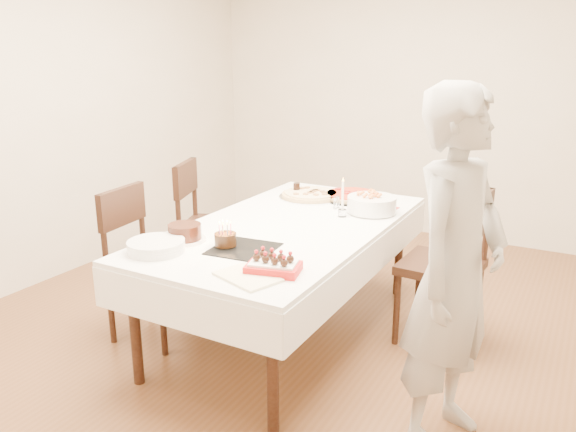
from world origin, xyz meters
The scene contains 22 objects.
floor centered at (0.00, 0.00, 0.00)m, with size 5.00×5.00×0.00m, color brown.
wall_back centered at (0.00, 2.50, 1.35)m, with size 4.50×0.04×2.70m, color beige.
wall_left centered at (-2.25, 0.00, 1.35)m, with size 0.04×5.00×2.70m, color beige.
dining_table centered at (-0.09, -0.07, 0.38)m, with size 1.14×2.14×0.75m, color white.
chair_right_savory centered at (0.80, 0.31, 0.50)m, with size 0.51×0.51×1.01m, color black, non-canonical shape.
chair_left_savory centered at (-0.94, 0.30, 0.51)m, with size 0.52×0.52×1.01m, color black, non-canonical shape.
chair_left_dessert centered at (-0.82, -0.53, 0.49)m, with size 0.50×0.50×0.99m, color black, non-canonical shape.
person centered at (1.08, -0.62, 0.84)m, with size 0.61×0.40×1.69m, color #9F9A96.
pizza_white centered at (-0.27, 0.60, 0.77)m, with size 0.47×0.47×0.04m, color beige.
pizza_pepperoni centered at (0.02, 0.72, 0.77)m, with size 0.46×0.46×0.04m, color red.
red_placemat centered at (0.28, 0.55, 0.75)m, with size 0.23×0.23×0.01m, color #B21E1E.
pasta_bowl centered at (0.28, 0.43, 0.81)m, with size 0.33×0.33×0.11m, color white.
taper_candle centered at (0.14, 0.25, 0.88)m, with size 0.06×0.06×0.27m, color white.
shaker_pair centered at (0.03, 0.40, 0.79)m, with size 0.07×0.07×0.08m, color white, non-canonical shape.
cola_glass centered at (-0.39, 0.62, 0.80)m, with size 0.05×0.05×0.09m, color black.
layer_cake centered at (-0.45, -0.64, 0.80)m, with size 0.24×0.24×0.10m, color black.
cake_board centered at (-0.07, -0.60, 0.75)m, with size 0.34×0.34×0.01m, color black.
birthday_cake centered at (-0.18, -0.62, 0.83)m, with size 0.12×0.12×0.13m, color #3E2310.
strawberry_box centered at (0.24, -0.81, 0.78)m, with size 0.26×0.17×0.07m, color red, non-canonical shape.
box_lid centered at (0.17, -0.94, 0.75)m, with size 0.31×0.20×0.03m, color beige.
plate_stack centered at (-0.47, -0.86, 0.78)m, with size 0.31×0.31×0.06m, color white.
china_plate centered at (-0.50, -0.77, 0.75)m, with size 0.20×0.20×0.01m, color white.
Camera 1 is at (1.56, -3.03, 1.80)m, focal length 35.00 mm.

